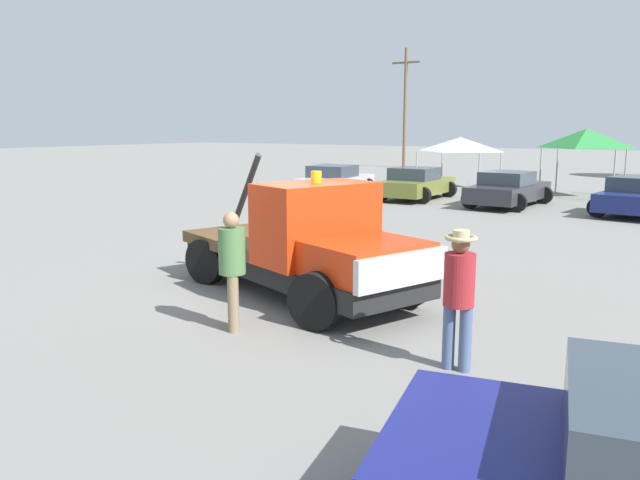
{
  "coord_description": "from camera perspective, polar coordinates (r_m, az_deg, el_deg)",
  "views": [
    {
      "loc": [
        6.48,
        -8.92,
        3.01
      ],
      "look_at": [
        0.5,
        0.0,
        1.05
      ],
      "focal_mm": 35.0,
      "sensor_mm": 36.0,
      "label": 1
    }
  ],
  "objects": [
    {
      "name": "ground_plane",
      "position": [
        11.43,
        -2.09,
        -4.93
      ],
      "size": [
        160.0,
        160.0,
        0.0
      ],
      "primitive_type": "plane",
      "color": "gray"
    },
    {
      "name": "person_near_truck",
      "position": [
        7.86,
        12.59,
        -4.37
      ],
      "size": [
        0.39,
        0.39,
        1.78
      ],
      "rotation": [
        0.0,
        0.0,
        4.82
      ],
      "color": "#475B84",
      "rests_on": "ground"
    },
    {
      "name": "person_at_hood",
      "position": [
        9.29,
        -8.04,
        -2.07
      ],
      "size": [
        0.4,
        0.4,
        1.78
      ],
      "rotation": [
        0.0,
        0.0,
        3.9
      ],
      "color": "#847051",
      "rests_on": "ground"
    },
    {
      "name": "parked_car_charcoal",
      "position": [
        24.9,
        16.82,
        4.46
      ],
      "size": [
        2.58,
        4.58,
        1.34
      ],
      "rotation": [
        0.0,
        0.0,
        1.52
      ],
      "color": "#2D2D33",
      "rests_on": "ground"
    },
    {
      "name": "canopy_tent_white",
      "position": [
        32.19,
        12.69,
        8.53
      ],
      "size": [
        3.26,
        3.26,
        2.49
      ],
      "color": "#9E9EA3",
      "rests_on": "ground"
    },
    {
      "name": "parked_car_navy",
      "position": [
        24.05,
        27.2,
        3.56
      ],
      "size": [
        2.86,
        4.55,
        1.34
      ],
      "rotation": [
        0.0,
        0.0,
        1.45
      ],
      "color": "navy",
      "rests_on": "ground"
    },
    {
      "name": "parked_car_olive",
      "position": [
        26.48,
        8.74,
        5.1
      ],
      "size": [
        2.58,
        4.28,
        1.34
      ],
      "rotation": [
        0.0,
        0.0,
        1.6
      ],
      "color": "olive",
      "rests_on": "ground"
    },
    {
      "name": "utility_pole",
      "position": [
        47.22,
        7.79,
        12.14
      ],
      "size": [
        2.2,
        0.24,
        8.62
      ],
      "color": "brown",
      "rests_on": "ground"
    },
    {
      "name": "canopy_tent_green",
      "position": [
        29.36,
        23.13,
        8.52
      ],
      "size": [
        2.96,
        2.96,
        2.92
      ],
      "color": "#9E9EA3",
      "rests_on": "ground"
    },
    {
      "name": "tow_truck",
      "position": [
        10.97,
        -1.15,
        -0.77
      ],
      "size": [
        5.72,
        3.55,
        2.51
      ],
      "rotation": [
        0.0,
        0.0,
        -0.33
      ],
      "color": "black",
      "rests_on": "ground"
    },
    {
      "name": "parked_car_silver",
      "position": [
        27.65,
        1.31,
        5.44
      ],
      "size": [
        2.85,
        4.61,
        1.34
      ],
      "rotation": [
        0.0,
        0.0,
        1.68
      ],
      "color": "#B7B7BC",
      "rests_on": "ground"
    }
  ]
}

